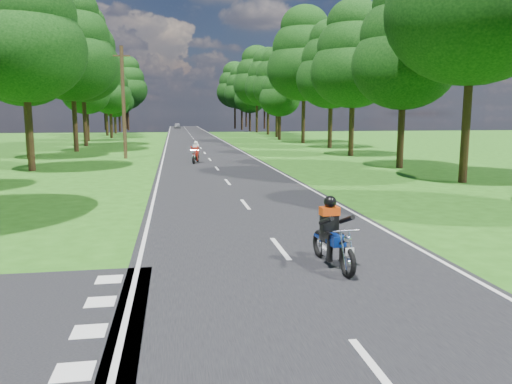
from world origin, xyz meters
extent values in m
plane|color=#245613|center=(0.00, 0.00, 0.00)|extent=(160.00, 160.00, 0.00)
cube|color=black|center=(0.00, 50.00, 0.01)|extent=(7.00, 140.00, 0.02)
cube|color=silver|center=(0.00, -4.00, 0.02)|extent=(0.12, 2.00, 0.01)
cube|color=silver|center=(0.00, 2.00, 0.02)|extent=(0.12, 2.00, 0.01)
cube|color=silver|center=(0.00, 8.00, 0.02)|extent=(0.12, 2.00, 0.01)
cube|color=silver|center=(0.00, 14.00, 0.02)|extent=(0.12, 2.00, 0.01)
cube|color=silver|center=(0.00, 20.00, 0.02)|extent=(0.12, 2.00, 0.01)
cube|color=silver|center=(0.00, 26.00, 0.02)|extent=(0.12, 2.00, 0.01)
cube|color=silver|center=(0.00, 32.00, 0.02)|extent=(0.12, 2.00, 0.01)
cube|color=silver|center=(0.00, 38.00, 0.02)|extent=(0.12, 2.00, 0.01)
cube|color=silver|center=(0.00, 44.00, 0.02)|extent=(0.12, 2.00, 0.01)
cube|color=silver|center=(0.00, 50.00, 0.02)|extent=(0.12, 2.00, 0.01)
cube|color=silver|center=(0.00, 56.00, 0.02)|extent=(0.12, 2.00, 0.01)
cube|color=silver|center=(0.00, 62.00, 0.02)|extent=(0.12, 2.00, 0.01)
cube|color=silver|center=(0.00, 68.00, 0.02)|extent=(0.12, 2.00, 0.01)
cube|color=silver|center=(0.00, 74.00, 0.02)|extent=(0.12, 2.00, 0.01)
cube|color=silver|center=(0.00, 80.00, 0.02)|extent=(0.12, 2.00, 0.01)
cube|color=silver|center=(0.00, 86.00, 0.02)|extent=(0.12, 2.00, 0.01)
cube|color=silver|center=(0.00, 92.00, 0.02)|extent=(0.12, 2.00, 0.01)
cube|color=silver|center=(0.00, 98.00, 0.02)|extent=(0.12, 2.00, 0.01)
cube|color=silver|center=(0.00, 104.00, 0.02)|extent=(0.12, 2.00, 0.01)
cube|color=silver|center=(0.00, 110.00, 0.02)|extent=(0.12, 2.00, 0.01)
cube|color=silver|center=(0.00, 116.00, 0.02)|extent=(0.12, 2.00, 0.01)
cube|color=silver|center=(-3.30, 50.00, 0.02)|extent=(0.10, 140.00, 0.01)
cube|color=silver|center=(3.30, 50.00, 0.02)|extent=(0.10, 140.00, 0.01)
cube|color=silver|center=(-3.80, -3.30, 0.02)|extent=(0.50, 0.50, 0.01)
cube|color=silver|center=(-3.80, -2.10, 0.02)|extent=(0.50, 0.50, 0.01)
cube|color=silver|center=(-3.80, -0.90, 0.02)|extent=(0.50, 0.50, 0.01)
cube|color=silver|center=(-3.80, 0.30, 0.02)|extent=(0.50, 0.50, 0.01)
cylinder|color=black|center=(-10.57, 20.76, 1.96)|extent=(0.40, 0.40, 3.91)
ellipsoid|color=black|center=(-10.57, 20.76, 6.78)|extent=(6.85, 6.85, 5.82)
ellipsoid|color=black|center=(-10.57, 20.76, 8.68)|extent=(5.87, 5.87, 4.99)
cylinder|color=black|center=(-12.94, 29.18, 1.90)|extent=(0.40, 0.40, 3.79)
ellipsoid|color=black|center=(-12.94, 29.18, 6.57)|extent=(6.64, 6.64, 5.64)
ellipsoid|color=black|center=(-12.94, 29.18, 8.41)|extent=(5.69, 5.69, 4.84)
ellipsoid|color=black|center=(-12.94, 29.18, 10.26)|extent=(4.27, 4.27, 3.63)
cylinder|color=black|center=(-10.82, 35.60, 2.16)|extent=(0.40, 0.40, 4.32)
ellipsoid|color=black|center=(-10.82, 35.60, 7.47)|extent=(7.56, 7.56, 6.42)
ellipsoid|color=black|center=(-10.82, 35.60, 9.58)|extent=(6.48, 6.48, 5.51)
ellipsoid|color=black|center=(-10.82, 35.60, 11.68)|extent=(4.86, 4.86, 4.13)
cylinder|color=black|center=(-11.26, 43.10, 2.20)|extent=(0.40, 0.40, 4.40)
ellipsoid|color=black|center=(-11.26, 43.10, 7.62)|extent=(7.71, 7.71, 6.55)
ellipsoid|color=black|center=(-11.26, 43.10, 9.77)|extent=(6.60, 6.60, 5.61)
ellipsoid|color=black|center=(-11.26, 43.10, 11.92)|extent=(4.95, 4.95, 4.21)
cylinder|color=black|center=(-12.61, 52.78, 1.60)|extent=(0.40, 0.40, 3.20)
ellipsoid|color=black|center=(-12.61, 52.78, 5.54)|extent=(5.60, 5.60, 4.76)
ellipsoid|color=black|center=(-12.61, 52.78, 7.10)|extent=(4.80, 4.80, 4.08)
ellipsoid|color=black|center=(-12.61, 52.78, 8.66)|extent=(3.60, 3.60, 3.06)
cylinder|color=black|center=(-10.75, 60.15, 1.61)|extent=(0.40, 0.40, 3.22)
ellipsoid|color=black|center=(-10.75, 60.15, 5.58)|extent=(5.64, 5.64, 4.79)
ellipsoid|color=black|center=(-10.75, 60.15, 7.15)|extent=(4.83, 4.83, 4.11)
ellipsoid|color=black|center=(-10.75, 60.15, 8.72)|extent=(3.62, 3.62, 3.08)
cylinder|color=black|center=(-12.29, 67.91, 1.80)|extent=(0.40, 0.40, 3.61)
ellipsoid|color=black|center=(-12.29, 67.91, 6.25)|extent=(6.31, 6.31, 5.37)
ellipsoid|color=black|center=(-12.29, 67.91, 8.01)|extent=(5.41, 5.41, 4.60)
ellipsoid|color=black|center=(-12.29, 67.91, 9.76)|extent=(4.06, 4.06, 3.45)
cylinder|color=black|center=(-11.94, 75.74, 1.33)|extent=(0.40, 0.40, 2.67)
ellipsoid|color=black|center=(-11.94, 75.74, 4.62)|extent=(4.67, 4.67, 3.97)
ellipsoid|color=black|center=(-11.94, 75.74, 5.92)|extent=(4.00, 4.00, 3.40)
ellipsoid|color=black|center=(-11.94, 75.74, 7.22)|extent=(3.00, 3.00, 2.55)
cylinder|color=black|center=(-12.18, 84.90, 1.54)|extent=(0.40, 0.40, 3.09)
ellipsoid|color=black|center=(-12.18, 84.90, 5.34)|extent=(5.40, 5.40, 4.59)
ellipsoid|color=black|center=(-12.18, 84.90, 6.85)|extent=(4.63, 4.63, 3.93)
ellipsoid|color=black|center=(-12.18, 84.90, 8.35)|extent=(3.47, 3.47, 2.95)
cylinder|color=black|center=(-11.23, 91.41, 2.24)|extent=(0.40, 0.40, 4.48)
ellipsoid|color=black|center=(-11.23, 91.41, 7.75)|extent=(7.84, 7.84, 6.66)
ellipsoid|color=black|center=(-11.23, 91.41, 9.94)|extent=(6.72, 6.72, 5.71)
ellipsoid|color=black|center=(-11.23, 91.41, 12.12)|extent=(5.04, 5.04, 4.28)
cylinder|color=black|center=(-12.28, 100.39, 2.05)|extent=(0.40, 0.40, 4.09)
ellipsoid|color=black|center=(-12.28, 100.39, 7.09)|extent=(7.16, 7.16, 6.09)
ellipsoid|color=black|center=(-12.28, 100.39, 9.08)|extent=(6.14, 6.14, 5.22)
ellipsoid|color=black|center=(-12.28, 100.39, 11.08)|extent=(4.61, 4.61, 3.92)
cylinder|color=black|center=(11.06, 12.20, 2.28)|extent=(0.40, 0.40, 4.56)
ellipsoid|color=black|center=(11.06, 12.20, 7.89)|extent=(7.98, 7.98, 6.78)
cylinder|color=black|center=(10.92, 18.69, 1.75)|extent=(0.40, 0.40, 3.49)
ellipsoid|color=black|center=(10.92, 18.69, 6.05)|extent=(6.12, 6.12, 5.20)
ellipsoid|color=black|center=(10.92, 18.69, 7.75)|extent=(5.24, 5.24, 4.46)
ellipsoid|color=black|center=(10.92, 18.69, 9.46)|extent=(3.93, 3.93, 3.34)
cylinder|color=black|center=(11.06, 27.58, 1.85)|extent=(0.40, 0.40, 3.69)
ellipsoid|color=black|center=(11.06, 27.58, 6.39)|extent=(6.46, 6.46, 5.49)
ellipsoid|color=black|center=(11.06, 27.58, 8.19)|extent=(5.54, 5.54, 4.71)
ellipsoid|color=black|center=(11.06, 27.58, 9.99)|extent=(4.15, 4.15, 3.53)
cylinder|color=black|center=(12.17, 36.42, 1.87)|extent=(0.40, 0.40, 3.74)
ellipsoid|color=black|center=(12.17, 36.42, 6.48)|extent=(6.55, 6.55, 5.57)
ellipsoid|color=black|center=(12.17, 36.42, 8.31)|extent=(5.62, 5.62, 4.77)
ellipsoid|color=black|center=(12.17, 36.42, 10.13)|extent=(4.21, 4.21, 3.58)
cylinder|color=black|center=(11.72, 44.72, 2.32)|extent=(0.40, 0.40, 4.64)
ellipsoid|color=black|center=(11.72, 44.72, 8.04)|extent=(8.12, 8.12, 6.91)
ellipsoid|color=black|center=(11.72, 44.72, 10.30)|extent=(6.96, 6.96, 5.92)
ellipsoid|color=black|center=(11.72, 44.72, 12.56)|extent=(5.22, 5.22, 4.44)
cylinder|color=black|center=(10.55, 51.92, 1.45)|extent=(0.40, 0.40, 2.91)
ellipsoid|color=black|center=(10.55, 51.92, 5.03)|extent=(5.09, 5.09, 4.33)
ellipsoid|color=black|center=(10.55, 51.92, 6.45)|extent=(4.36, 4.36, 3.71)
ellipsoid|color=black|center=(10.55, 51.92, 7.87)|extent=(3.27, 3.27, 2.78)
cylinder|color=black|center=(11.77, 59.40, 1.94)|extent=(0.40, 0.40, 3.88)
ellipsoid|color=black|center=(11.77, 59.40, 6.71)|extent=(6.78, 6.78, 5.77)
ellipsoid|color=black|center=(11.77, 59.40, 8.60)|extent=(5.81, 5.81, 4.94)
ellipsoid|color=black|center=(11.77, 59.40, 10.49)|extent=(4.36, 4.36, 3.71)
cylinder|color=black|center=(12.10, 67.87, 2.09)|extent=(0.40, 0.40, 4.18)
ellipsoid|color=black|center=(12.10, 67.87, 7.23)|extent=(7.31, 7.31, 6.21)
ellipsoid|color=black|center=(12.10, 67.87, 9.27)|extent=(6.27, 6.27, 5.33)
ellipsoid|color=black|center=(12.10, 67.87, 11.31)|extent=(4.70, 4.70, 4.00)
cylinder|color=black|center=(11.80, 76.83, 2.32)|extent=(0.40, 0.40, 4.63)
ellipsoid|color=black|center=(11.80, 76.83, 8.02)|extent=(8.11, 8.11, 6.89)
ellipsoid|color=black|center=(11.80, 76.83, 10.28)|extent=(6.95, 6.95, 5.91)
ellipsoid|color=black|center=(11.80, 76.83, 12.54)|extent=(5.21, 5.21, 4.43)
cylinder|color=black|center=(11.69, 84.12, 1.68)|extent=(0.40, 0.40, 3.36)
ellipsoid|color=black|center=(11.69, 84.12, 5.82)|extent=(5.88, 5.88, 5.00)
ellipsoid|color=black|center=(11.69, 84.12, 7.46)|extent=(5.04, 5.04, 4.29)
ellipsoid|color=black|center=(11.69, 84.12, 9.10)|extent=(3.78, 3.78, 3.21)
cylinder|color=black|center=(11.14, 91.34, 2.04)|extent=(0.40, 0.40, 4.09)
ellipsoid|color=black|center=(11.14, 91.34, 7.07)|extent=(7.15, 7.15, 6.08)
ellipsoid|color=black|center=(11.14, 91.34, 9.07)|extent=(6.13, 6.13, 5.21)
ellipsoid|color=black|center=(11.14, 91.34, 11.06)|extent=(4.60, 4.60, 3.91)
cylinder|color=black|center=(10.68, 99.10, 2.24)|extent=(0.40, 0.40, 4.48)
ellipsoid|color=black|center=(10.68, 99.10, 7.76)|extent=(7.84, 7.84, 6.66)
ellipsoid|color=black|center=(10.68, 99.10, 9.94)|extent=(6.72, 6.72, 5.71)
ellipsoid|color=black|center=(10.68, 99.10, 12.13)|extent=(5.04, 5.04, 4.28)
cylinder|color=black|center=(-14.00, 110.00, 1.92)|extent=(0.40, 0.40, 3.84)
ellipsoid|color=black|center=(-14.00, 110.00, 6.65)|extent=(6.72, 6.72, 5.71)
ellipsoid|color=black|center=(-14.00, 110.00, 8.52)|extent=(5.76, 5.76, 4.90)
ellipsoid|color=black|center=(-14.00, 110.00, 10.39)|extent=(4.32, 4.32, 3.67)
cylinder|color=black|center=(15.00, 112.00, 2.08)|extent=(0.40, 0.40, 4.16)
ellipsoid|color=black|center=(15.00, 112.00, 7.20)|extent=(7.28, 7.28, 6.19)
ellipsoid|color=black|center=(15.00, 112.00, 9.23)|extent=(6.24, 6.24, 5.30)
ellipsoid|color=black|center=(15.00, 112.00, 11.26)|extent=(4.68, 4.68, 3.98)
cylinder|color=black|center=(-16.00, 95.00, 1.76)|extent=(0.40, 0.40, 3.52)
ellipsoid|color=black|center=(-16.00, 95.00, 6.09)|extent=(6.16, 6.16, 5.24)
ellipsoid|color=black|center=(-16.00, 95.00, 7.81)|extent=(5.28, 5.28, 4.49)
ellipsoid|color=black|center=(-16.00, 95.00, 9.53)|extent=(3.96, 3.96, 3.37)
cylinder|color=black|center=(17.00, 98.00, 2.24)|extent=(0.40, 0.40, 4.48)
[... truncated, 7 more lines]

